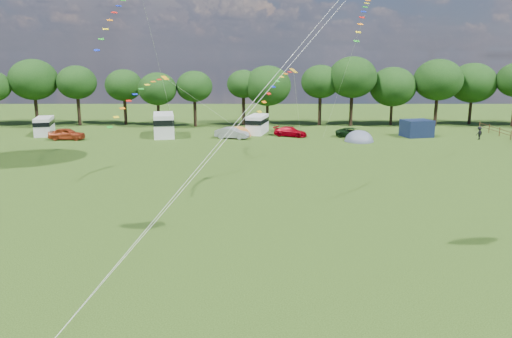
{
  "coord_description": "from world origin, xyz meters",
  "views": [
    {
      "loc": [
        0.01,
        -19.91,
        10.36
      ],
      "look_at": [
        0.0,
        8.0,
        4.0
      ],
      "focal_mm": 35.0,
      "sensor_mm": 36.0,
      "label": 1
    }
  ],
  "objects_px": {
    "car_b": "(232,133)",
    "walker_b": "(479,133)",
    "car_a": "(67,134)",
    "tent_greyblue": "(359,141)",
    "car_c": "(290,132)",
    "car_d": "(353,133)",
    "tent_orange": "(238,136)",
    "campervan_b": "(164,124)",
    "campervan_c": "(257,124)",
    "campervan_a": "(44,126)"
  },
  "relations": [
    {
      "from": "car_b",
      "to": "walker_b",
      "type": "height_order",
      "value": "walker_b"
    },
    {
      "from": "car_a",
      "to": "tent_greyblue",
      "type": "relative_size",
      "value": 1.13
    },
    {
      "from": "car_c",
      "to": "car_d",
      "type": "height_order",
      "value": "car_c"
    },
    {
      "from": "car_d",
      "to": "tent_orange",
      "type": "xyz_separation_m",
      "value": [
        -14.92,
        0.91,
        -0.59
      ]
    },
    {
      "from": "car_c",
      "to": "car_d",
      "type": "bearing_deg",
      "value": -70.88
    },
    {
      "from": "car_a",
      "to": "campervan_b",
      "type": "xyz_separation_m",
      "value": [
        11.73,
        2.86,
        0.84
      ]
    },
    {
      "from": "car_c",
      "to": "tent_orange",
      "type": "bearing_deg",
      "value": 112.1
    },
    {
      "from": "car_c",
      "to": "car_d",
      "type": "relative_size",
      "value": 0.94
    },
    {
      "from": "car_c",
      "to": "tent_greyblue",
      "type": "distance_m",
      "value": 9.08
    },
    {
      "from": "campervan_c",
      "to": "car_a",
      "type": "bearing_deg",
      "value": 115.77
    },
    {
      "from": "campervan_b",
      "to": "car_a",
      "type": "bearing_deg",
      "value": 93.05
    },
    {
      "from": "campervan_c",
      "to": "car_d",
      "type": "bearing_deg",
      "value": -92.27
    },
    {
      "from": "car_a",
      "to": "car_b",
      "type": "bearing_deg",
      "value": -85.91
    },
    {
      "from": "campervan_b",
      "to": "tent_greyblue",
      "type": "bearing_deg",
      "value": -109.75
    },
    {
      "from": "car_b",
      "to": "tent_greyblue",
      "type": "distance_m",
      "value": 16.0
    },
    {
      "from": "campervan_a",
      "to": "campervan_c",
      "type": "relative_size",
      "value": 0.95
    },
    {
      "from": "tent_orange",
      "to": "campervan_a",
      "type": "bearing_deg",
      "value": 177.61
    },
    {
      "from": "car_c",
      "to": "campervan_a",
      "type": "distance_m",
      "value": 32.77
    },
    {
      "from": "car_b",
      "to": "campervan_a",
      "type": "xyz_separation_m",
      "value": [
        -25.15,
        2.96,
        0.55
      ]
    },
    {
      "from": "car_a",
      "to": "tent_orange",
      "type": "relative_size",
      "value": 1.23
    },
    {
      "from": "tent_orange",
      "to": "tent_greyblue",
      "type": "relative_size",
      "value": 0.93
    },
    {
      "from": "campervan_b",
      "to": "tent_greyblue",
      "type": "height_order",
      "value": "campervan_b"
    },
    {
      "from": "campervan_c",
      "to": "walker_b",
      "type": "xyz_separation_m",
      "value": [
        28.01,
        -5.11,
        -0.51
      ]
    },
    {
      "from": "campervan_a",
      "to": "walker_b",
      "type": "relative_size",
      "value": 3.14
    },
    {
      "from": "campervan_c",
      "to": "tent_greyblue",
      "type": "relative_size",
      "value": 1.36
    },
    {
      "from": "car_b",
      "to": "tent_greyblue",
      "type": "xyz_separation_m",
      "value": [
        15.85,
        -2.06,
        -0.69
      ]
    },
    {
      "from": "campervan_b",
      "to": "campervan_c",
      "type": "distance_m",
      "value": 12.53
    },
    {
      "from": "car_a",
      "to": "tent_orange",
      "type": "bearing_deg",
      "value": -81.02
    },
    {
      "from": "car_a",
      "to": "car_d",
      "type": "distance_m",
      "value": 36.45
    },
    {
      "from": "car_b",
      "to": "campervan_b",
      "type": "height_order",
      "value": "campervan_b"
    },
    {
      "from": "car_d",
      "to": "campervan_a",
      "type": "distance_m",
      "value": 40.86
    },
    {
      "from": "car_c",
      "to": "walker_b",
      "type": "height_order",
      "value": "walker_b"
    },
    {
      "from": "tent_greyblue",
      "to": "tent_orange",
      "type": "bearing_deg",
      "value": 165.37
    },
    {
      "from": "car_a",
      "to": "car_c",
      "type": "xyz_separation_m",
      "value": [
        28.33,
        2.6,
        -0.12
      ]
    },
    {
      "from": "car_a",
      "to": "tent_greyblue",
      "type": "xyz_separation_m",
      "value": [
        36.59,
        -1.12,
        -0.73
      ]
    },
    {
      "from": "car_d",
      "to": "walker_b",
      "type": "distance_m",
      "value": 15.71
    },
    {
      "from": "car_c",
      "to": "walker_b",
      "type": "bearing_deg",
      "value": -71.71
    },
    {
      "from": "car_d",
      "to": "tent_orange",
      "type": "height_order",
      "value": "tent_orange"
    },
    {
      "from": "car_b",
      "to": "tent_orange",
      "type": "height_order",
      "value": "car_b"
    },
    {
      "from": "car_a",
      "to": "campervan_b",
      "type": "relative_size",
      "value": 0.7
    },
    {
      "from": "campervan_a",
      "to": "walker_b",
      "type": "xyz_separation_m",
      "value": [
        56.43,
        -3.67,
        -0.44
      ]
    },
    {
      "from": "campervan_b",
      "to": "tent_orange",
      "type": "relative_size",
      "value": 1.75
    },
    {
      "from": "campervan_a",
      "to": "campervan_b",
      "type": "relative_size",
      "value": 0.8
    },
    {
      "from": "car_a",
      "to": "car_c",
      "type": "distance_m",
      "value": 28.45
    },
    {
      "from": "car_c",
      "to": "campervan_b",
      "type": "distance_m",
      "value": 16.63
    },
    {
      "from": "campervan_c",
      "to": "tent_greyblue",
      "type": "xyz_separation_m",
      "value": [
        12.58,
        -6.46,
        -1.31
      ]
    },
    {
      "from": "campervan_b",
      "to": "walker_b",
      "type": "bearing_deg",
      "value": -104.39
    },
    {
      "from": "campervan_a",
      "to": "tent_orange",
      "type": "bearing_deg",
      "value": -106.37
    },
    {
      "from": "car_c",
      "to": "campervan_c",
      "type": "distance_m",
      "value": 5.17
    },
    {
      "from": "car_a",
      "to": "car_b",
      "type": "distance_m",
      "value": 20.76
    }
  ]
}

